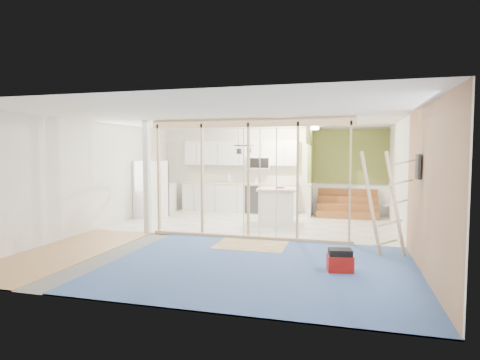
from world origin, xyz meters
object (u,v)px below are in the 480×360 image
(island, at_px, (277,207))
(ladder, at_px, (386,204))
(fridge, at_px, (151,190))
(toolbox, at_px, (340,261))

(island, xyz_separation_m, ladder, (2.42, -2.61, 0.49))
(fridge, bearing_deg, island, 11.59)
(toolbox, relative_size, ladder, 0.23)
(fridge, bearing_deg, toolbox, -22.34)
(fridge, xyz_separation_m, toolbox, (5.31, -3.92, -0.64))
(island, distance_m, toolbox, 4.12)
(fridge, relative_size, toolbox, 3.76)
(island, bearing_deg, ladder, -54.68)
(island, relative_size, toolbox, 2.53)
(fridge, bearing_deg, ladder, -10.40)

